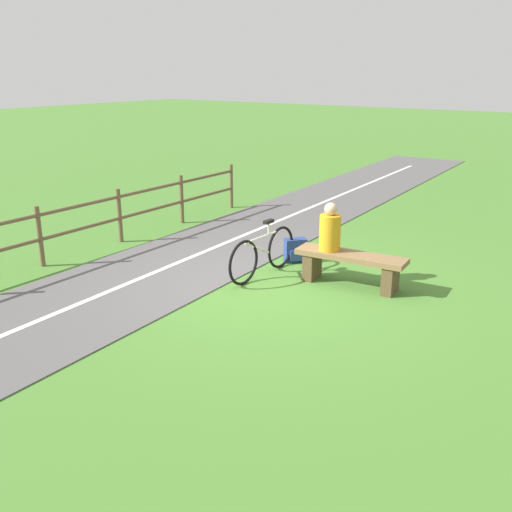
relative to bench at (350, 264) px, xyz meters
The scene contains 5 objects.
ground_plane 1.32m from the bench, 34.05° to the left, with size 80.00×80.00×0.00m, color #477A2D.
bench is the anchor object (origin of this frame).
person_seated 0.59m from the bench, ahead, with size 0.35×0.35×0.73m.
bicycle 1.37m from the bench, 17.38° to the left, with size 0.08×1.67×0.87m.
backpack 1.36m from the bench, 21.06° to the right, with size 0.39×0.41×0.40m.
Camera 1 is at (-4.68, 6.74, 3.11)m, focal length 40.78 mm.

